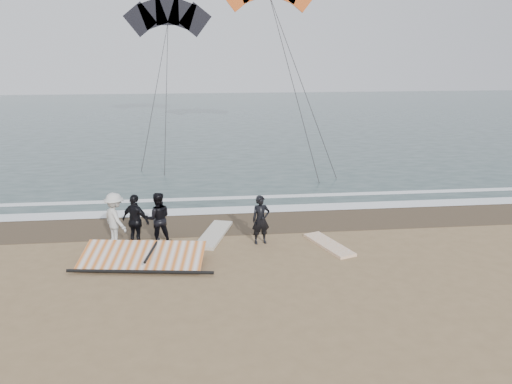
{
  "coord_description": "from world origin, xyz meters",
  "views": [
    {
      "loc": [
        -1.43,
        -13.2,
        6.33
      ],
      "look_at": [
        0.36,
        3.0,
        1.6
      ],
      "focal_mm": 35.0,
      "sensor_mm": 36.0,
      "label": 1
    }
  ],
  "objects_px": {
    "sail_rig": "(141,256)",
    "board_cream": "(214,234)",
    "man_main": "(261,220)",
    "board_white": "(329,245)"
  },
  "relations": [
    {
      "from": "sail_rig",
      "to": "board_cream",
      "type": "bearing_deg",
      "value": 41.22
    },
    {
      "from": "man_main",
      "to": "sail_rig",
      "type": "relative_size",
      "value": 0.39
    },
    {
      "from": "board_cream",
      "to": "sail_rig",
      "type": "bearing_deg",
      "value": -121.32
    },
    {
      "from": "man_main",
      "to": "board_white",
      "type": "height_order",
      "value": "man_main"
    },
    {
      "from": "sail_rig",
      "to": "board_white",
      "type": "bearing_deg",
      "value": 6.09
    },
    {
      "from": "board_white",
      "to": "man_main",
      "type": "bearing_deg",
      "value": 147.76
    },
    {
      "from": "man_main",
      "to": "board_cream",
      "type": "relative_size",
      "value": 0.63
    },
    {
      "from": "man_main",
      "to": "sail_rig",
      "type": "height_order",
      "value": "man_main"
    },
    {
      "from": "board_white",
      "to": "sail_rig",
      "type": "xyz_separation_m",
      "value": [
        -6.05,
        -0.65,
        0.15
      ]
    },
    {
      "from": "sail_rig",
      "to": "man_main",
      "type": "bearing_deg",
      "value": 16.73
    }
  ]
}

